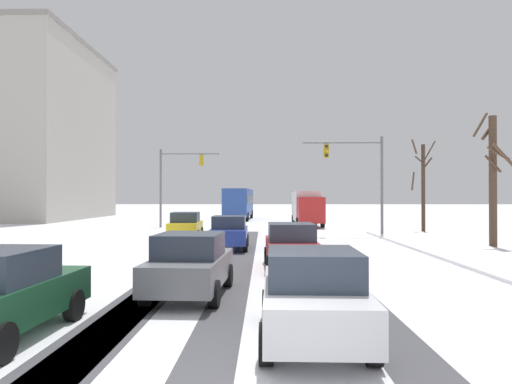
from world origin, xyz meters
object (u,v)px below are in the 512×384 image
(bus_oncoming, at_px, (239,202))
(box_truck_delivery, at_px, (307,207))
(bare_tree_sidewalk_mid, at_px, (493,177))
(bare_tree_sidewalk_far, at_px, (423,183))
(traffic_signal_near_right, at_px, (360,169))
(car_red_third, at_px, (291,246))
(car_white_sixth, at_px, (312,295))
(traffic_signal_far_left, at_px, (176,175))
(car_blue_second, at_px, (229,232))
(car_grey_fourth, at_px, (191,264))
(car_yellow_cab_lead, at_px, (186,225))

(bus_oncoming, bearing_deg, box_truck_delivery, -59.75)
(bare_tree_sidewalk_mid, height_order, bare_tree_sidewalk_far, bare_tree_sidewalk_mid)
(traffic_signal_near_right, xyz_separation_m, car_red_third, (-5.37, -14.43, -3.56))
(car_white_sixth, height_order, bare_tree_sidewalk_mid, bare_tree_sidewalk_mid)
(car_red_third, bearing_deg, bare_tree_sidewalk_mid, 33.54)
(traffic_signal_far_left, height_order, car_blue_second, traffic_signal_far_left)
(car_blue_second, relative_size, bare_tree_sidewalk_far, 0.61)
(car_grey_fourth, distance_m, car_white_sixth, 4.63)
(car_blue_second, bearing_deg, bare_tree_sidewalk_far, 40.71)
(traffic_signal_far_left, distance_m, car_white_sixth, 32.00)
(car_red_third, bearing_deg, traffic_signal_near_right, 69.59)
(car_grey_fourth, bearing_deg, bare_tree_sidewalk_mid, 40.90)
(car_red_third, height_order, car_white_sixth, same)
(bare_tree_sidewalk_mid, distance_m, bare_tree_sidewalk_far, 10.76)
(car_grey_fourth, bearing_deg, bus_oncoming, 91.27)
(car_red_third, height_order, box_truck_delivery, box_truck_delivery)
(car_blue_second, bearing_deg, bare_tree_sidewalk_mid, 2.37)
(car_blue_second, distance_m, bus_oncoming, 29.51)
(car_blue_second, height_order, bare_tree_sidewalk_far, bare_tree_sidewalk_far)
(car_red_third, xyz_separation_m, bare_tree_sidewalk_far, (10.49, 17.64, 2.69))
(bus_oncoming, distance_m, bare_tree_sidewalk_far, 23.12)
(car_yellow_cab_lead, bearing_deg, bus_oncoming, 85.36)
(car_red_third, xyz_separation_m, bus_oncoming, (-3.74, 35.81, 1.18))
(car_yellow_cab_lead, height_order, bare_tree_sidewalk_mid, bare_tree_sidewalk_mid)
(box_truck_delivery, height_order, bare_tree_sidewalk_far, bare_tree_sidewalk_far)
(car_blue_second, bearing_deg, traffic_signal_far_left, 109.14)
(bare_tree_sidewalk_mid, relative_size, bare_tree_sidewalk_far, 1.01)
(car_red_third, height_order, bus_oncoming, bus_oncoming)
(car_grey_fourth, relative_size, box_truck_delivery, 0.56)
(traffic_signal_near_right, bearing_deg, car_grey_fourth, -113.37)
(car_yellow_cab_lead, bearing_deg, box_truck_delivery, 56.48)
(traffic_signal_far_left, distance_m, bus_oncoming, 14.30)
(car_white_sixth, distance_m, bare_tree_sidewalk_far, 28.15)
(car_yellow_cab_lead, bearing_deg, bare_tree_sidewalk_mid, -16.91)
(car_red_third, height_order, car_grey_fourth, same)
(car_blue_second, relative_size, car_grey_fourth, 0.99)
(car_yellow_cab_lead, bearing_deg, traffic_signal_far_left, 103.42)
(bus_oncoming, height_order, bare_tree_sidewalk_mid, bare_tree_sidewalk_mid)
(traffic_signal_near_right, height_order, car_blue_second, traffic_signal_near_right)
(traffic_signal_near_right, xyz_separation_m, bus_oncoming, (-9.11, 21.37, -2.39))
(car_grey_fourth, height_order, car_white_sixth, same)
(traffic_signal_far_left, bearing_deg, car_white_sixth, -75.16)
(car_yellow_cab_lead, relative_size, car_grey_fourth, 1.00)
(car_yellow_cab_lead, distance_m, car_red_third, 13.06)
(traffic_signal_near_right, height_order, bare_tree_sidewalk_mid, bare_tree_sidewalk_mid)
(car_grey_fourth, bearing_deg, box_truck_delivery, 79.03)
(car_red_third, bearing_deg, car_blue_second, 112.67)
(car_red_third, bearing_deg, bus_oncoming, 95.96)
(traffic_signal_far_left, bearing_deg, bare_tree_sidewalk_far, -14.38)
(bare_tree_sidewalk_far, bearing_deg, bus_oncoming, 128.07)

